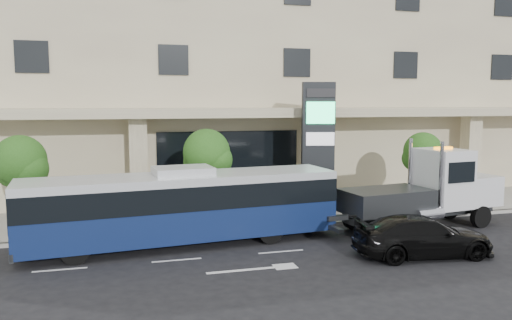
{
  "coord_description": "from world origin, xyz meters",
  "views": [
    {
      "loc": [
        -5.84,
        -19.3,
        5.71
      ],
      "look_at": [
        -0.05,
        2.0,
        3.18
      ],
      "focal_mm": 35.0,
      "sensor_mm": 36.0,
      "label": 1
    }
  ],
  "objects_px": {
    "signage_pylon": "(318,146)",
    "black_sedan": "(423,236)",
    "tow_truck": "(428,192)",
    "city_bus": "(183,205)"
  },
  "relations": [
    {
      "from": "city_bus",
      "to": "black_sedan",
      "type": "relative_size",
      "value": 2.44
    },
    {
      "from": "tow_truck",
      "to": "black_sedan",
      "type": "relative_size",
      "value": 1.72
    },
    {
      "from": "black_sedan",
      "to": "city_bus",
      "type": "bearing_deg",
      "value": 71.69
    },
    {
      "from": "city_bus",
      "to": "black_sedan",
      "type": "distance_m",
      "value": 9.32
    },
    {
      "from": "tow_truck",
      "to": "black_sedan",
      "type": "distance_m",
      "value": 4.73
    },
    {
      "from": "tow_truck",
      "to": "black_sedan",
      "type": "height_order",
      "value": "tow_truck"
    },
    {
      "from": "city_bus",
      "to": "signage_pylon",
      "type": "height_order",
      "value": "signage_pylon"
    },
    {
      "from": "signage_pylon",
      "to": "tow_truck",
      "type": "bearing_deg",
      "value": -34.2
    },
    {
      "from": "signage_pylon",
      "to": "black_sedan",
      "type": "bearing_deg",
      "value": -69.18
    },
    {
      "from": "city_bus",
      "to": "black_sedan",
      "type": "height_order",
      "value": "city_bus"
    }
  ]
}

